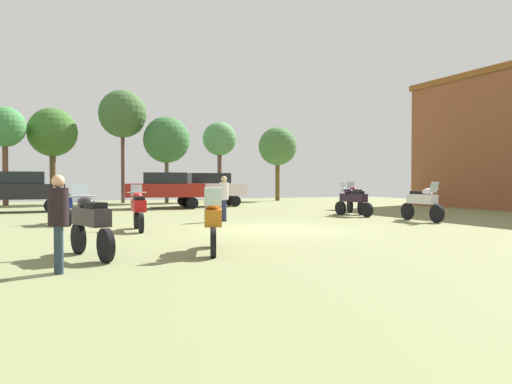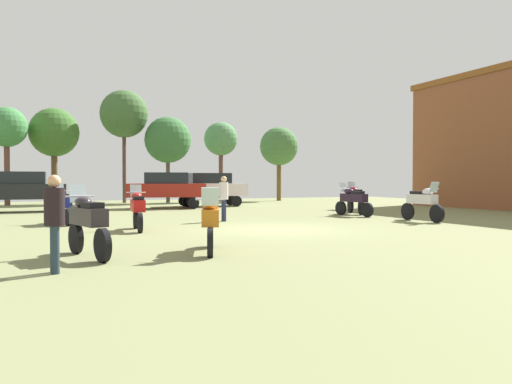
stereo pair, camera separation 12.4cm
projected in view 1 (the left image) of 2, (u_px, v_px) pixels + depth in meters
name	position (u px, v px, depth m)	size (l,w,h in m)	color
ground_plane	(275.00, 230.00, 16.46)	(44.00, 52.00, 0.02)	olive
motorcycle_1	(353.00, 200.00, 22.58)	(0.72, 2.24, 1.46)	black
motorcycle_2	(138.00, 208.00, 16.07)	(0.62, 2.06, 1.44)	black
motorcycle_4	(355.00, 198.00, 24.12)	(0.80, 2.21, 1.50)	black
motorcycle_5	(63.00, 205.00, 18.27)	(0.70, 2.09, 1.45)	black
motorcycle_6	(422.00, 202.00, 19.65)	(0.62, 2.29, 1.51)	black
motorcycle_7	(213.00, 220.00, 11.26)	(0.87, 2.13, 1.44)	black
motorcycle_8	(91.00, 222.00, 10.46)	(0.79, 2.14, 1.50)	black
car_1	(209.00, 187.00, 30.92)	(4.44, 2.18, 2.00)	black
car_2	(19.00, 188.00, 25.39)	(4.37, 1.96, 2.00)	black
car_3	(165.00, 187.00, 28.57)	(4.57, 2.60, 2.00)	black
person_1	(224.00, 195.00, 19.67)	(0.36, 0.36, 1.74)	#232846
person_2	(58.00, 216.00, 8.69)	(0.36, 0.36, 1.68)	#22333F
tree_1	(5.00, 128.00, 31.64)	(2.49, 2.49, 6.12)	brown
tree_3	(123.00, 114.00, 35.40)	(3.29, 3.29, 7.81)	brown
tree_4	(220.00, 140.00, 37.71)	(2.47, 2.47, 5.86)	brown
tree_5	(52.00, 133.00, 33.97)	(3.22, 3.22, 6.37)	brown
tree_6	(167.00, 140.00, 35.70)	(3.22, 3.22, 6.00)	#4E4133
tree_7	(278.00, 147.00, 39.17)	(2.92, 2.92, 5.63)	brown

